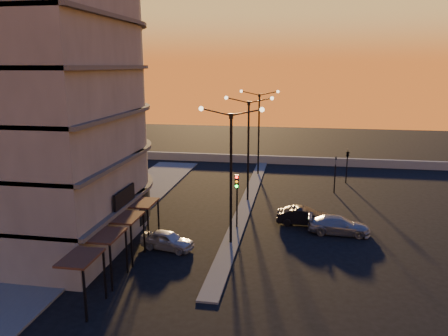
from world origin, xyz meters
TOP-DOWN VIEW (x-y plane):
  - ground at (0.00, 0.00)m, footprint 120.00×120.00m
  - sidewalk_west at (-10.50, 4.00)m, footprint 5.00×40.00m
  - median at (0.00, 10.00)m, footprint 1.20×36.00m
  - parapet at (2.00, 26.00)m, footprint 44.00×0.50m
  - building at (-14.00, 0.03)m, footprint 14.35×17.08m
  - streetlamp_near at (0.00, 0.00)m, footprint 4.32×0.32m
  - streetlamp_mid at (0.00, 10.00)m, footprint 4.32×0.32m
  - streetlamp_far at (0.00, 20.00)m, footprint 4.32×0.32m
  - traffic_light_main at (0.00, 2.87)m, footprint 0.28×0.44m
  - signal_east_a at (8.00, 14.00)m, footprint 0.13×0.16m
  - signal_east_b at (9.50, 18.00)m, footprint 0.42×1.99m
  - car_hatchback at (-4.08, -1.61)m, footprint 3.92×2.21m
  - car_sedan at (5.00, 4.67)m, footprint 4.13×1.44m
  - car_wagon at (7.56, 3.20)m, footprint 4.57×2.04m

SIDE VIEW (x-z plane):
  - ground at x=0.00m, z-range 0.00..0.00m
  - sidewalk_west at x=-10.50m, z-range 0.00..0.12m
  - median at x=0.00m, z-range 0.00..0.12m
  - parapet at x=2.00m, z-range 0.00..1.00m
  - car_hatchback at x=-4.08m, z-range 0.00..1.26m
  - car_wagon at x=7.56m, z-range 0.00..1.30m
  - car_sedan at x=5.00m, z-range 0.00..1.36m
  - signal_east_a at x=8.00m, z-range 0.13..3.73m
  - traffic_light_main at x=0.00m, z-range 0.76..5.01m
  - signal_east_b at x=9.50m, z-range 1.30..4.90m
  - streetlamp_near at x=0.00m, z-range 0.84..10.35m
  - streetlamp_mid at x=0.00m, z-range 0.84..10.35m
  - streetlamp_far at x=0.00m, z-range 0.84..10.35m
  - building at x=-14.00m, z-range -0.59..24.41m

